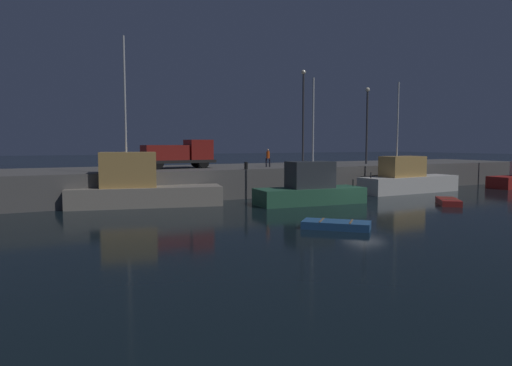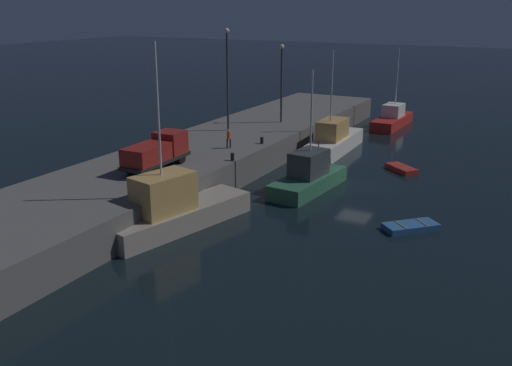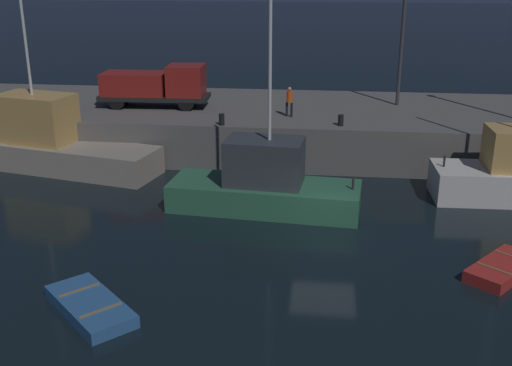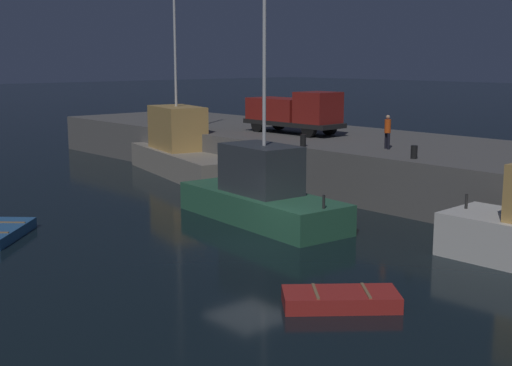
# 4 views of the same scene
# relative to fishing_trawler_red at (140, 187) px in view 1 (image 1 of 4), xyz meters

# --- Properties ---
(ground_plane) EXTENTS (320.00, 320.00, 0.00)m
(ground_plane) POSITION_rel_fishing_trawler_red_xyz_m (13.88, -7.27, -1.32)
(ground_plane) COLOR black
(pier_quay) EXTENTS (57.06, 9.93, 2.33)m
(pier_quay) POSITION_rel_fishing_trawler_red_xyz_m (13.88, 5.39, -0.16)
(pier_quay) COLOR #5B5956
(pier_quay) RESTS_ON ground
(fishing_trawler_red) EXTENTS (10.83, 5.10, 11.61)m
(fishing_trawler_red) POSITION_rel_fishing_trawler_red_xyz_m (0.00, 0.00, 0.00)
(fishing_trawler_red) COLOR gray
(fishing_trawler_red) RESTS_ON ground
(fishing_boat_blue) EXTENTS (9.98, 2.87, 9.64)m
(fishing_boat_blue) POSITION_rel_fishing_trawler_red_xyz_m (23.32, -1.90, -0.15)
(fishing_boat_blue) COLOR silver
(fishing_boat_blue) RESTS_ON ground
(fishing_boat_orange) EXTENTS (8.23, 3.41, 9.04)m
(fishing_boat_orange) POSITION_rel_fishing_trawler_red_xyz_m (11.27, -4.34, -0.23)
(fishing_boat_orange) COLOR #2D6647
(fishing_boat_orange) RESTS_ON ground
(dinghy_orange_near) EXTENTS (2.93, 3.16, 0.46)m
(dinghy_orange_near) POSITION_rel_fishing_trawler_red_xyz_m (19.83, -9.30, -1.12)
(dinghy_orange_near) COLOR #B22823
(dinghy_orange_near) RESTS_ON ground
(rowboat_white_mid) EXTENTS (3.47, 3.46, 0.43)m
(rowboat_white_mid) POSITION_rel_fishing_trawler_red_xyz_m (6.91, -13.20, -1.13)
(rowboat_white_mid) COLOR #2D6099
(rowboat_white_mid) RESTS_ON ground
(lamp_post_west) EXTENTS (0.44, 0.44, 9.22)m
(lamp_post_west) POSITION_rel_fishing_trawler_red_xyz_m (17.75, 6.54, 6.31)
(lamp_post_west) COLOR #38383D
(lamp_post_west) RESTS_ON pier_quay
(lamp_post_east) EXTENTS (0.44, 0.44, 7.56)m
(lamp_post_east) POSITION_rel_fishing_trawler_red_xyz_m (23.56, 3.87, 5.45)
(lamp_post_east) COLOR #38383D
(lamp_post_east) RESTS_ON pier_quay
(utility_truck) EXTENTS (6.10, 2.13, 2.35)m
(utility_truck) POSITION_rel_fishing_trawler_red_xyz_m (4.32, 4.49, 2.23)
(utility_truck) COLOR black
(utility_truck) RESTS_ON pier_quay
(dockworker) EXTENTS (0.39, 0.39, 1.56)m
(dockworker) POSITION_rel_fishing_trawler_red_xyz_m (11.82, 2.98, 1.90)
(dockworker) COLOR black
(dockworker) RESTS_ON pier_quay
(bollard_west) EXTENTS (0.28, 0.28, 0.55)m
(bollard_west) POSITION_rel_fishing_trawler_red_xyz_m (14.48, 1.31, 1.28)
(bollard_west) COLOR black
(bollard_west) RESTS_ON pier_quay
(bollard_central) EXTENTS (0.28, 0.28, 0.58)m
(bollard_central) POSITION_rel_fishing_trawler_red_xyz_m (8.61, 0.76, 1.29)
(bollard_central) COLOR black
(bollard_central) RESTS_ON pier_quay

